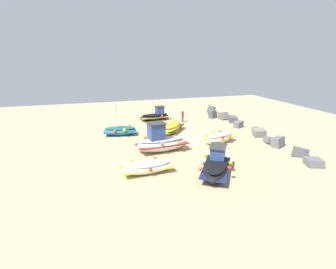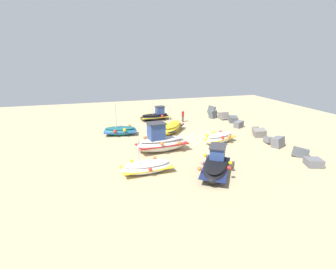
% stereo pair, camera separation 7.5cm
% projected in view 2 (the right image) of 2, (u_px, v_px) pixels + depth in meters
% --- Properties ---
extents(ground_plane, '(51.13, 51.13, 0.00)m').
position_uv_depth(ground_plane, '(186.00, 137.00, 29.56)').
color(ground_plane, tan).
extents(fishing_boat_0, '(4.67, 4.06, 3.20)m').
position_uv_depth(fishing_boat_0, '(172.00, 127.00, 31.44)').
color(fishing_boat_0, gold).
rests_on(fishing_boat_0, ground_plane).
extents(fishing_boat_1, '(5.13, 4.20, 1.99)m').
position_uv_depth(fishing_boat_1, '(216.00, 165.00, 20.44)').
color(fishing_boat_1, black).
rests_on(fishing_boat_1, ground_plane).
extents(fishing_boat_2, '(2.68, 3.94, 1.10)m').
position_uv_depth(fishing_boat_2, '(220.00, 138.00, 27.62)').
color(fishing_boat_2, white).
rests_on(fishing_boat_2, ground_plane).
extents(fishing_boat_3, '(2.04, 4.27, 2.73)m').
position_uv_depth(fishing_boat_3, '(156.00, 116.00, 37.21)').
color(fishing_boat_3, black).
rests_on(fishing_boat_3, ground_plane).
extents(fishing_boat_4, '(2.39, 3.87, 3.55)m').
position_uv_depth(fishing_boat_4, '(120.00, 131.00, 30.30)').
color(fishing_boat_4, '#1E6670').
rests_on(fishing_boat_4, ground_plane).
extents(fishing_boat_5, '(2.65, 5.05, 2.80)m').
position_uv_depth(fishing_boat_5, '(161.00, 142.00, 25.21)').
color(fishing_boat_5, white).
rests_on(fishing_boat_5, ground_plane).
extents(fishing_boat_6, '(2.18, 4.15, 2.72)m').
position_uv_depth(fishing_boat_6, '(147.00, 167.00, 20.74)').
color(fishing_boat_6, white).
rests_on(fishing_boat_6, ground_plane).
extents(person_walking, '(0.32, 0.32, 1.61)m').
position_uv_depth(person_walking, '(183.00, 115.00, 36.04)').
color(person_walking, brown).
rests_on(person_walking, ground_plane).
extents(breakwater_rocks, '(22.50, 2.88, 1.39)m').
position_uv_depth(breakwater_rocks, '(246.00, 127.00, 32.05)').
color(breakwater_rocks, '#4C5156').
rests_on(breakwater_rocks, ground_plane).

